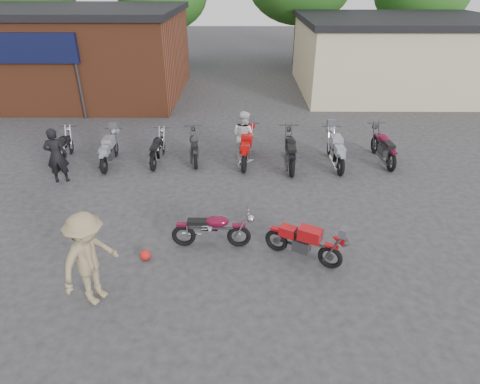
{
  "coord_description": "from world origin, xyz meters",
  "views": [
    {
      "loc": [
        0.32,
        -7.33,
        5.75
      ],
      "look_at": [
        0.25,
        1.49,
        0.9
      ],
      "focal_mm": 30.0,
      "sensor_mm": 36.0,
      "label": 1
    }
  ],
  "objects_px": {
    "vintage_motorcycle": "(213,228)",
    "row_bike_1": "(109,149)",
    "row_bike_5": "(290,149)",
    "helmet": "(145,255)",
    "row_bike_7": "(384,145)",
    "row_bike_6": "(336,149)",
    "row_bike_0": "(63,146)",
    "sportbike": "(305,241)",
    "row_bike_3": "(194,145)",
    "person_light": "(244,136)",
    "row_bike_4": "(247,146)",
    "person_dark": "(56,156)",
    "row_bike_2": "(157,147)",
    "person_tan": "(89,259)"
  },
  "relations": [
    {
      "from": "helmet",
      "to": "row_bike_5",
      "type": "xyz_separation_m",
      "value": [
        3.78,
        5.03,
        0.51
      ]
    },
    {
      "from": "row_bike_7",
      "to": "row_bike_6",
      "type": "bearing_deg",
      "value": 97.99
    },
    {
      "from": "person_light",
      "to": "row_bike_4",
      "type": "height_order",
      "value": "person_light"
    },
    {
      "from": "person_dark",
      "to": "row_bike_0",
      "type": "height_order",
      "value": "person_dark"
    },
    {
      "from": "sportbike",
      "to": "row_bike_3",
      "type": "xyz_separation_m",
      "value": [
        -3.04,
        5.48,
        0.03
      ]
    },
    {
      "from": "row_bike_0",
      "to": "row_bike_6",
      "type": "bearing_deg",
      "value": -98.03
    },
    {
      "from": "row_bike_2",
      "to": "row_bike_7",
      "type": "height_order",
      "value": "row_bike_7"
    },
    {
      "from": "person_dark",
      "to": "row_bike_7",
      "type": "xyz_separation_m",
      "value": [
        10.45,
        1.59,
        -0.27
      ]
    },
    {
      "from": "helmet",
      "to": "row_bike_6",
      "type": "xyz_separation_m",
      "value": [
        5.31,
        5.11,
        0.48
      ]
    },
    {
      "from": "row_bike_4",
      "to": "person_light",
      "type": "bearing_deg",
      "value": 26.15
    },
    {
      "from": "row_bike_1",
      "to": "row_bike_6",
      "type": "xyz_separation_m",
      "value": [
        7.59,
        -0.03,
        0.05
      ]
    },
    {
      "from": "row_bike_3",
      "to": "row_bike_7",
      "type": "relative_size",
      "value": 0.9
    },
    {
      "from": "row_bike_1",
      "to": "row_bike_2",
      "type": "relative_size",
      "value": 1.03
    },
    {
      "from": "vintage_motorcycle",
      "to": "row_bike_0",
      "type": "relative_size",
      "value": 0.96
    },
    {
      "from": "vintage_motorcycle",
      "to": "helmet",
      "type": "height_order",
      "value": "vintage_motorcycle"
    },
    {
      "from": "vintage_motorcycle",
      "to": "sportbike",
      "type": "xyz_separation_m",
      "value": [
        2.08,
        -0.49,
        -0.01
      ]
    },
    {
      "from": "row_bike_2",
      "to": "row_bike_6",
      "type": "height_order",
      "value": "row_bike_6"
    },
    {
      "from": "person_tan",
      "to": "row_bike_2",
      "type": "xyz_separation_m",
      "value": [
        -0.0,
        6.6,
        -0.46
      ]
    },
    {
      "from": "vintage_motorcycle",
      "to": "row_bike_5",
      "type": "height_order",
      "value": "row_bike_5"
    },
    {
      "from": "person_light",
      "to": "row_bike_2",
      "type": "bearing_deg",
      "value": 44.91
    },
    {
      "from": "row_bike_0",
      "to": "row_bike_4",
      "type": "height_order",
      "value": "row_bike_4"
    },
    {
      "from": "row_bike_2",
      "to": "sportbike",
      "type": "bearing_deg",
      "value": -138.69
    },
    {
      "from": "vintage_motorcycle",
      "to": "row_bike_4",
      "type": "relative_size",
      "value": 0.85
    },
    {
      "from": "vintage_motorcycle",
      "to": "row_bike_1",
      "type": "relative_size",
      "value": 0.95
    },
    {
      "from": "row_bike_3",
      "to": "row_bike_0",
      "type": "bearing_deg",
      "value": 83.18
    },
    {
      "from": "row_bike_2",
      "to": "person_light",
      "type": "bearing_deg",
      "value": -82.24
    },
    {
      "from": "person_light",
      "to": "person_tan",
      "type": "relative_size",
      "value": 0.87
    },
    {
      "from": "person_tan",
      "to": "row_bike_7",
      "type": "distance_m",
      "value": 10.21
    },
    {
      "from": "helmet",
      "to": "row_bike_1",
      "type": "relative_size",
      "value": 0.13
    },
    {
      "from": "vintage_motorcycle",
      "to": "row_bike_7",
      "type": "distance_m",
      "value": 7.38
    },
    {
      "from": "sportbike",
      "to": "person_tan",
      "type": "height_order",
      "value": "person_tan"
    },
    {
      "from": "person_tan",
      "to": "row_bike_1",
      "type": "relative_size",
      "value": 1.05
    },
    {
      "from": "row_bike_5",
      "to": "row_bike_6",
      "type": "height_order",
      "value": "row_bike_5"
    },
    {
      "from": "person_tan",
      "to": "row_bike_0",
      "type": "xyz_separation_m",
      "value": [
        -3.22,
        6.65,
        -0.45
      ]
    },
    {
      "from": "sportbike",
      "to": "row_bike_2",
      "type": "height_order",
      "value": "row_bike_2"
    },
    {
      "from": "sportbike",
      "to": "helmet",
      "type": "bearing_deg",
      "value": -151.09
    },
    {
      "from": "sportbike",
      "to": "row_bike_2",
      "type": "xyz_separation_m",
      "value": [
        -4.28,
        5.31,
        0.02
      ]
    },
    {
      "from": "vintage_motorcycle",
      "to": "person_dark",
      "type": "bearing_deg",
      "value": 146.76
    },
    {
      "from": "person_dark",
      "to": "person_light",
      "type": "relative_size",
      "value": 1.01
    },
    {
      "from": "row_bike_4",
      "to": "row_bike_3",
      "type": "bearing_deg",
      "value": 90.26
    },
    {
      "from": "helmet",
      "to": "person_dark",
      "type": "xyz_separation_m",
      "value": [
        -3.45,
        3.86,
        0.75
      ]
    },
    {
      "from": "helmet",
      "to": "person_light",
      "type": "relative_size",
      "value": 0.15
    },
    {
      "from": "person_light",
      "to": "row_bike_7",
      "type": "bearing_deg",
      "value": -142.34
    },
    {
      "from": "row_bike_0",
      "to": "row_bike_3",
      "type": "xyz_separation_m",
      "value": [
        4.46,
        0.11,
        -0.0
      ]
    },
    {
      "from": "row_bike_2",
      "to": "row_bike_4",
      "type": "height_order",
      "value": "row_bike_4"
    },
    {
      "from": "person_light",
      "to": "row_bike_5",
      "type": "distance_m",
      "value": 1.67
    },
    {
      "from": "row_bike_7",
      "to": "helmet",
      "type": "bearing_deg",
      "value": 124.65
    },
    {
      "from": "sportbike",
      "to": "row_bike_1",
      "type": "distance_m",
      "value": 7.79
    },
    {
      "from": "row_bike_1",
      "to": "row_bike_3",
      "type": "xyz_separation_m",
      "value": [
        2.83,
        0.36,
        -0.01
      ]
    },
    {
      "from": "person_dark",
      "to": "row_bike_5",
      "type": "relative_size",
      "value": 0.81
    }
  ]
}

